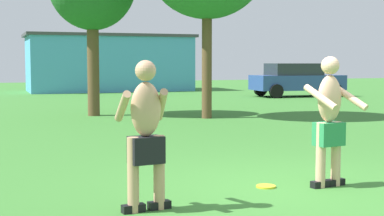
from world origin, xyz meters
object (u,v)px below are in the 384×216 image
(player_in_green, at_px, (330,118))
(frisbee, at_px, (266,186))
(car_blue_near_post, at_px, (296,79))
(player_near, at_px, (146,132))

(player_in_green, xyz_separation_m, frisbee, (-0.81, 0.25, -0.92))
(frisbee, height_order, car_blue_near_post, car_blue_near_post)
(player_near, bearing_deg, player_in_green, 7.27)
(frisbee, distance_m, car_blue_near_post, 19.91)
(player_near, height_order, player_in_green, player_in_green)
(car_blue_near_post, bearing_deg, player_in_green, -119.31)
(player_in_green, height_order, car_blue_near_post, player_in_green)
(player_near, xyz_separation_m, car_blue_near_post, (12.27, 17.51, -0.07))
(player_near, distance_m, player_in_green, 2.65)
(player_near, xyz_separation_m, player_in_green, (2.63, 0.34, 0.03))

